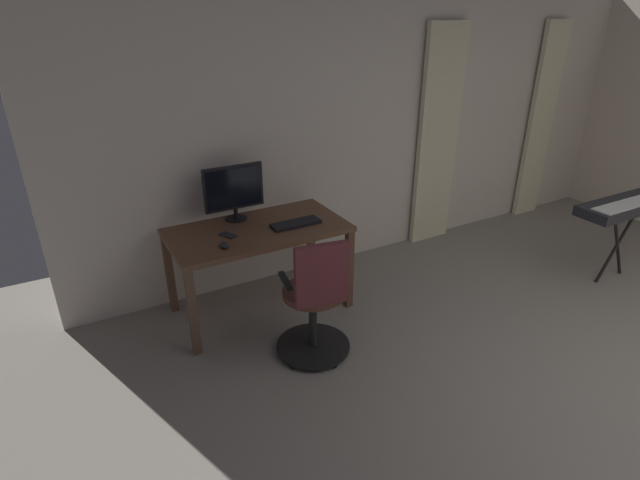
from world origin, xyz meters
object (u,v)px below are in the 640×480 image
Objects in this scene: computer_monitor at (234,190)px; computer_keyboard at (296,223)px; cell_phone_face_up at (228,235)px; office_chair at (315,303)px; piano_keyboard at (628,206)px; desk at (258,238)px; computer_mouse at (224,245)px.

computer_keyboard is (-0.38, 0.36, -0.25)m from computer_monitor.
office_chair is at bearing 89.47° from cell_phone_face_up.
computer_monitor is at bearing -23.13° from piano_keyboard.
cell_phone_face_up is at bearing -17.74° from piano_keyboard.
piano_keyboard is (-3.40, 1.14, -0.02)m from cell_phone_face_up.
desk is 1.45× the size of office_chair.
office_chair is 3.08m from piano_keyboard.
computer_mouse is (0.35, 0.21, 0.11)m from desk.
computer_mouse reaches higher than computer_keyboard.
computer_mouse is at bearing 37.94° from cell_phone_face_up.
piano_keyboard is at bearing 164.73° from computer_mouse.
computer_mouse is (0.27, 0.48, -0.24)m from computer_monitor.
computer_mouse is at bearing 60.50° from computer_monitor.
office_chair reaches higher than desk.
desk is 3.48× the size of computer_keyboard.
computer_keyboard reaches higher than cell_phone_face_up.
computer_monitor is at bearing -72.12° from desk.
desk is 0.45m from computer_monitor.
computer_keyboard is at bearing 137.10° from computer_monitor.
office_chair is at bearing -6.16° from piano_keyboard.
computer_mouse is at bearing 31.27° from desk.
desk is 14.25× the size of computer_mouse.
computer_monitor is at bearing -146.38° from cell_phone_face_up.
office_chair is 6.84× the size of cell_phone_face_up.
computer_monitor is at bearing 109.60° from office_chair.
computer_mouse is at bearing 10.31° from computer_keyboard.
office_chair is 1.95× the size of computer_monitor.
computer_mouse reaches higher than cell_phone_face_up.
desk is 0.33m from computer_keyboard.
office_chair is at bearing 127.47° from computer_mouse.
computer_monitor is at bearing -42.90° from computer_keyboard.
computer_keyboard is 2.85× the size of cell_phone_face_up.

